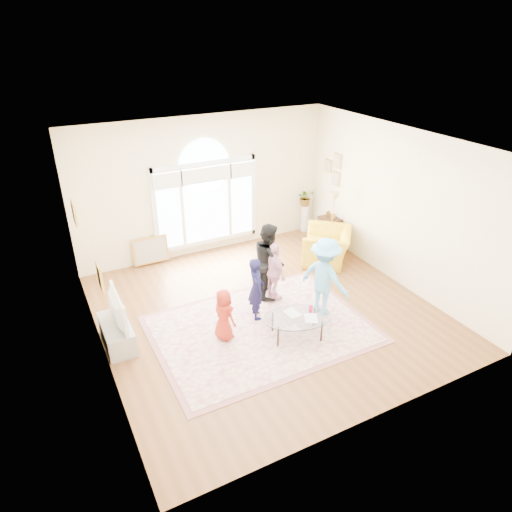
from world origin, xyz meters
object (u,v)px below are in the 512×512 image
tv_console (117,334)px  armchair (327,246)px  area_rug (261,329)px  coffee_table (297,318)px  television (113,310)px

tv_console → armchair: 5.05m
area_rug → coffee_table: coffee_table is taller
coffee_table → armchair: armchair is taller
tv_console → television: (0.01, -0.00, 0.50)m
armchair → area_rug: bearing=-17.4°
armchair → tv_console: bearing=-39.9°
television → area_rug: bearing=-17.9°
tv_console → armchair: (4.97, 0.89, 0.17)m
area_rug → armchair: bearing=32.7°
television → coffee_table: size_ratio=0.72×
area_rug → television: bearing=162.1°
television → coffee_table: television is taller
coffee_table → area_rug: bearing=150.4°
television → coffee_table: (2.82, -1.24, -0.30)m
coffee_table → television: bearing=173.1°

